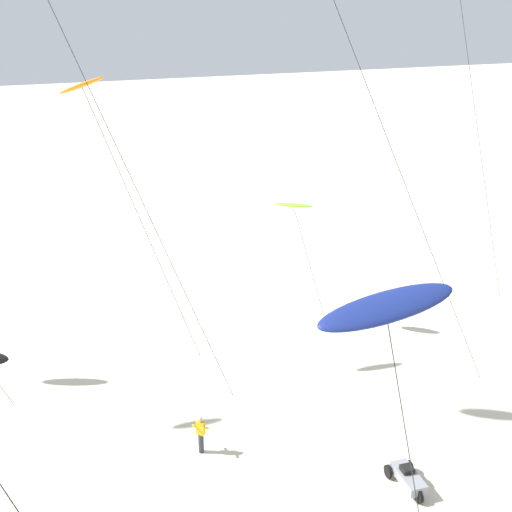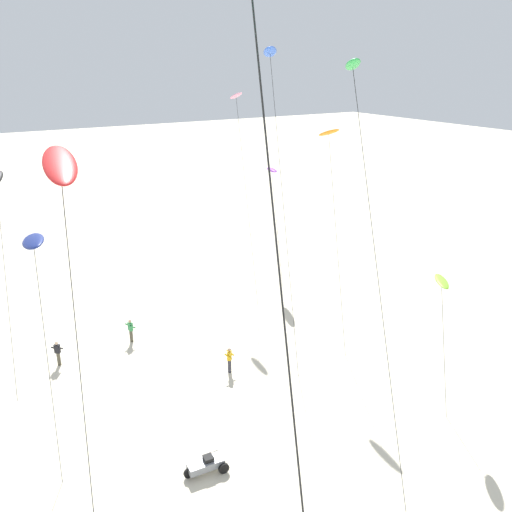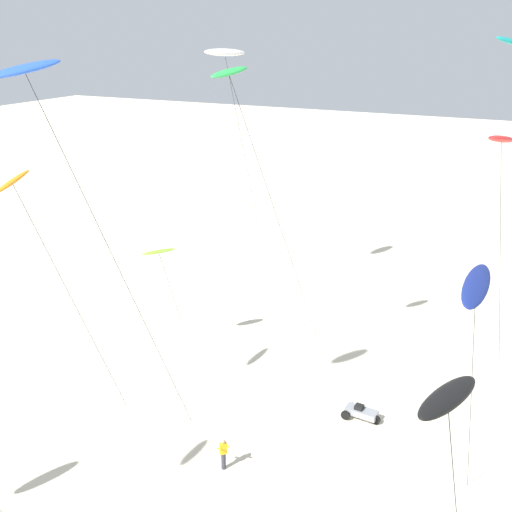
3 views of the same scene
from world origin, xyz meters
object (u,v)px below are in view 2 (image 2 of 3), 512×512
object	(u,v)px
kite_green	(354,72)
beach_buggy	(207,464)
kite_blue	(270,55)
kite_flyer_middle	(229,359)
kite_purple	(272,170)
kite_pink	(237,102)
kite_orange	(329,137)
kite_flyer_nearest	(58,353)
kite_navy	(33,242)
kite_red	(60,167)
kite_lime	(442,282)
kite_flyer_furthest	(131,330)

from	to	relation	value
kite_green	beach_buggy	xyz separation A→B (m)	(0.17, -7.54, -17.08)
kite_blue	kite_flyer_middle	distance (m)	18.62
kite_green	beach_buggy	bearing A→B (deg)	-88.72
kite_purple	kite_pink	bearing A→B (deg)	-107.06
kite_orange	kite_flyer_nearest	world-z (taller)	kite_orange
kite_navy	kite_flyer_middle	xyz separation A→B (m)	(-1.66, 10.04, -9.90)
kite_red	kite_pink	world-z (taller)	kite_pink
kite_blue	kite_pink	world-z (taller)	kite_blue
kite_pink	kite_green	bearing A→B (deg)	-14.90
kite_red	beach_buggy	size ratio (longest dim) A/B	7.48
kite_blue	kite_navy	xyz separation A→B (m)	(5.70, -15.34, -7.48)
kite_orange	kite_red	bearing A→B (deg)	-59.44
beach_buggy	kite_blue	bearing A→B (deg)	136.83
kite_purple	kite_lime	bearing A→B (deg)	-6.62
kite_flyer_nearest	kite_flyer_furthest	xyz separation A→B (m)	(-0.46, 4.82, 0.00)
kite_red	kite_navy	bearing A→B (deg)	-177.47
kite_green	kite_purple	distance (m)	22.41
kite_lime	kite_flyer_nearest	xyz separation A→B (m)	(-14.00, -17.47, -6.17)
kite_blue	kite_flyer_furthest	xyz separation A→B (m)	(-2.59, -9.35, -17.38)
kite_flyer_nearest	kite_green	bearing A→B (deg)	42.58
kite_navy	beach_buggy	xyz separation A→B (m)	(5.02, 5.28, -10.37)
kite_green	kite_pink	bearing A→B (deg)	165.10
kite_pink	beach_buggy	world-z (taller)	kite_pink
kite_pink	kite_green	distance (m)	20.88
kite_lime	kite_navy	xyz separation A→B (m)	(-6.16, -18.64, 3.73)
kite_pink	kite_blue	bearing A→B (deg)	-16.54
kite_green	kite_purple	xyz separation A→B (m)	(-19.14, 8.19, -8.29)
kite_pink	kite_purple	world-z (taller)	kite_pink
kite_red	kite_blue	size ratio (longest dim) A/B	0.83
kite_flyer_middle	kite_flyer_furthest	size ratio (longest dim) A/B	1.00
kite_red	kite_green	bearing A→B (deg)	99.58
kite_lime	kite_flyer_middle	distance (m)	13.16
kite_lime	kite_purple	distance (m)	20.70
kite_navy	kite_flyer_middle	distance (m)	14.20
kite_green	kite_flyer_nearest	distance (m)	23.93
kite_lime	beach_buggy	xyz separation A→B (m)	(-1.15, -13.36, -6.64)
kite_red	kite_lime	world-z (taller)	kite_red
kite_red	kite_navy	world-z (taller)	kite_red
kite_pink	kite_green	world-z (taller)	kite_green
kite_purple	kite_flyer_nearest	size ratio (longest dim) A/B	5.73
kite_lime	kite_flyer_nearest	distance (m)	23.22
kite_pink	kite_navy	distance (m)	24.01
kite_pink	beach_buggy	distance (m)	27.98
kite_pink	kite_flyer_nearest	distance (m)	23.21
kite_navy	kite_flyer_nearest	bearing A→B (deg)	171.52
kite_navy	kite_purple	xyz separation A→B (m)	(-14.29, 21.01, -1.58)
kite_orange	kite_purple	xyz separation A→B (m)	(-10.39, 2.30, -4.18)
kite_navy	beach_buggy	distance (m)	12.67
kite_green	kite_flyer_middle	distance (m)	18.06
kite_lime	kite_orange	bearing A→B (deg)	179.58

